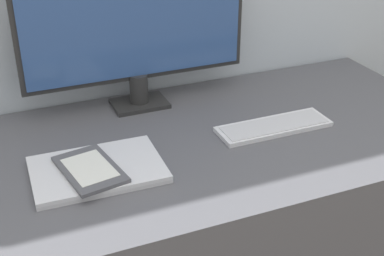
# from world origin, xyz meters

# --- Properties ---
(desk) EXTENTS (1.58, 0.68, 0.74)m
(desk) POSITION_xyz_m (0.00, 0.20, 0.37)
(desk) COLOR #4C4C51
(desk) RESTS_ON ground_plane
(monitor) EXTENTS (0.64, 0.11, 0.42)m
(monitor) POSITION_xyz_m (-0.02, 0.46, 0.97)
(monitor) COLOR #262626
(monitor) RESTS_ON desk
(keyboard) EXTENTS (0.31, 0.10, 0.01)m
(keyboard) POSITION_xyz_m (0.27, 0.18, 0.75)
(keyboard) COLOR silver
(keyboard) RESTS_ON desk
(laptop) EXTENTS (0.31, 0.21, 0.02)m
(laptop) POSITION_xyz_m (-0.22, 0.14, 0.75)
(laptop) COLOR #BCBCC1
(laptop) RESTS_ON desk
(ereader) EXTENTS (0.15, 0.20, 0.01)m
(ereader) POSITION_xyz_m (-0.24, 0.13, 0.76)
(ereader) COLOR #4C4C51
(ereader) RESTS_ON laptop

